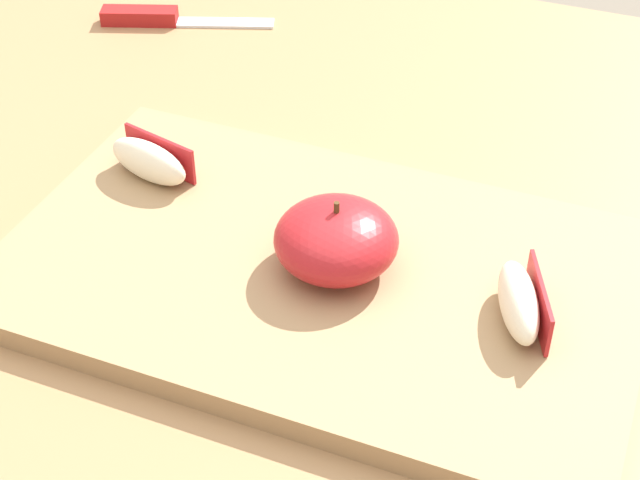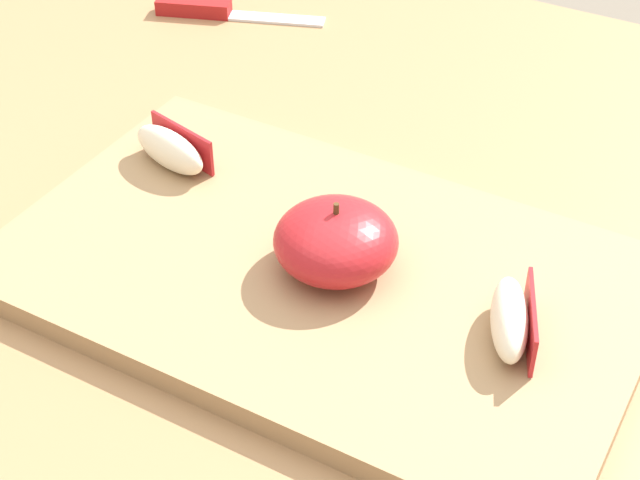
{
  "view_description": "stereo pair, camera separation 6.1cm",
  "coord_description": "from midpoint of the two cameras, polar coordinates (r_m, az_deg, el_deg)",
  "views": [
    {
      "loc": [
        0.19,
        -0.5,
        1.18
      ],
      "look_at": [
        0.01,
        -0.06,
        0.8
      ],
      "focal_mm": 55.08,
      "sensor_mm": 36.0,
      "label": 1
    },
    {
      "loc": [
        0.24,
        -0.47,
        1.18
      ],
      "look_at": [
        0.01,
        -0.06,
        0.8
      ],
      "focal_mm": 55.08,
      "sensor_mm": 36.0,
      "label": 2
    }
  ],
  "objects": [
    {
      "name": "dining_table",
      "position": [
        0.75,
        3.83,
        -5.63
      ],
      "size": [
        1.43,
        0.8,
        0.76
      ],
      "color": "#9E754C",
      "rests_on": "ground_plane"
    },
    {
      "name": "cutting_board",
      "position": [
        0.62,
        2.78,
        -2.13
      ],
      "size": [
        0.4,
        0.25,
        0.02
      ],
      "color": "#A37F56",
      "rests_on": "dining_table"
    },
    {
      "name": "apple_half_skin_up",
      "position": [
        0.6,
        3.8,
        -0.15
      ],
      "size": [
        0.08,
        0.08,
        0.05
      ],
      "color": "#B21E23",
      "rests_on": "cutting_board"
    },
    {
      "name": "apple_wedge_back",
      "position": [
        0.58,
        14.04,
        -4.62
      ],
      "size": [
        0.05,
        0.07,
        0.03
      ],
      "color": "#F4EACC",
      "rests_on": "cutting_board"
    },
    {
      "name": "apple_wedge_near_knife",
      "position": [
        0.7,
        -6.22,
        5.19
      ],
      "size": [
        0.07,
        0.04,
        0.03
      ],
      "color": "#F4EACC",
      "rests_on": "cutting_board"
    },
    {
      "name": "paring_knife",
      "position": [
        0.95,
        -4.68,
        13.17
      ],
      "size": [
        0.16,
        0.07,
        0.01
      ],
      "color": "silver",
      "rests_on": "dining_table"
    }
  ]
}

